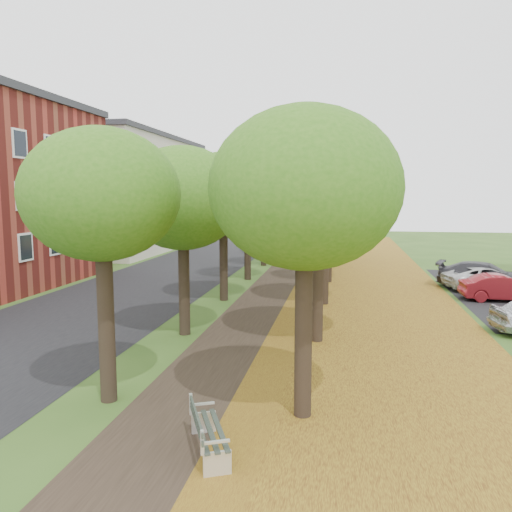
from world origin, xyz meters
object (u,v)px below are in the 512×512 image
at_px(car_red, 503,288).
at_px(car_grey, 485,276).
at_px(car_white, 486,278).
at_px(bench, 207,431).

bearing_deg(car_red, car_grey, -2.54).
xyz_separation_m(car_grey, car_white, (0.00, -0.32, -0.09)).
bearing_deg(bench, car_grey, -51.88).
relative_size(bench, car_white, 0.43).
bearing_deg(car_red, bench, 145.51).
relative_size(car_red, car_grey, 0.78).
xyz_separation_m(car_red, car_grey, (0.00, 3.15, 0.08)).
bearing_deg(car_white, bench, 137.19).
height_order(bench, car_red, car_red).
bearing_deg(car_grey, car_red, -161.19).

